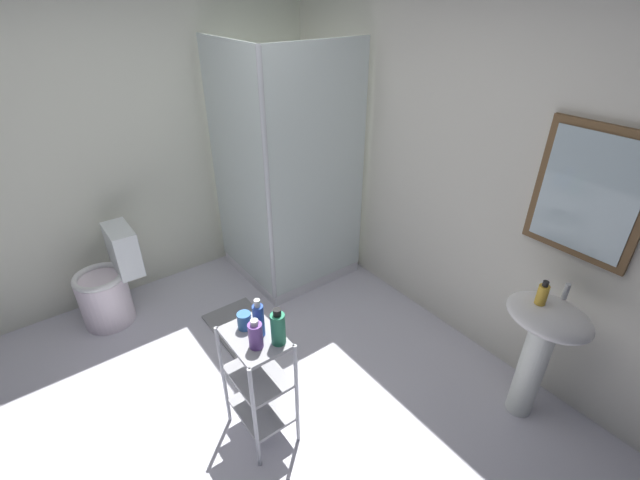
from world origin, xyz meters
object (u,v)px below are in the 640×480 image
(body_wash_bottle_green, at_px, (278,328))
(bath_mat, at_px, (242,327))
(pedestal_sink, at_px, (541,339))
(toilet, at_px, (109,285))
(hand_soap_bottle, at_px, (542,294))
(shower_stall, at_px, (286,229))
(conditioner_bottle_purple, at_px, (256,335))
(shampoo_bottle_blue, at_px, (259,320))
(storage_cart, at_px, (258,378))
(rinse_cup, at_px, (244,321))

(body_wash_bottle_green, distance_m, bath_mat, 1.31)
(pedestal_sink, bearing_deg, bath_mat, -148.73)
(toilet, bearing_deg, body_wash_bottle_green, 16.05)
(hand_soap_bottle, bearing_deg, pedestal_sink, 22.00)
(shower_stall, bearing_deg, pedestal_sink, 9.04)
(conditioner_bottle_purple, height_order, shampoo_bottle_blue, shampoo_bottle_blue)
(storage_cart, relative_size, body_wash_bottle_green, 3.49)
(shower_stall, bearing_deg, hand_soap_bottle, 8.65)
(toilet, relative_size, storage_cart, 1.03)
(toilet, distance_m, hand_soap_bottle, 2.98)
(shower_stall, xyz_separation_m, bath_mat, (0.42, -0.70, -0.45))
(body_wash_bottle_green, height_order, shampoo_bottle_blue, shampoo_bottle_blue)
(hand_soap_bottle, bearing_deg, bath_mat, -148.43)
(rinse_cup, xyz_separation_m, bath_mat, (-0.79, 0.32, -0.78))
(rinse_cup, bearing_deg, bath_mat, 157.61)
(storage_cart, relative_size, bath_mat, 1.23)
(storage_cart, bearing_deg, conditioner_bottle_purple, -19.93)
(body_wash_bottle_green, bearing_deg, storage_cart, -144.36)
(pedestal_sink, xyz_separation_m, toilet, (-2.41, -1.77, -0.26))
(pedestal_sink, height_order, hand_soap_bottle, hand_soap_bottle)
(conditioner_bottle_purple, bearing_deg, shower_stall, 142.50)
(conditioner_bottle_purple, bearing_deg, body_wash_bottle_green, 67.73)
(shower_stall, height_order, rinse_cup, shower_stall)
(bath_mat, bearing_deg, conditioner_bottle_purple, -20.03)
(shampoo_bottle_blue, bearing_deg, shower_stall, 142.68)
(pedestal_sink, relative_size, rinse_cup, 8.70)
(pedestal_sink, relative_size, shampoo_bottle_blue, 3.62)
(shower_stall, distance_m, hand_soap_bottle, 2.13)
(storage_cart, xyz_separation_m, rinse_cup, (-0.09, -0.00, 0.35))
(shower_stall, xyz_separation_m, pedestal_sink, (2.12, 0.34, 0.12))
(body_wash_bottle_green, bearing_deg, hand_soap_bottle, 62.19)
(toilet, xyz_separation_m, shampoo_bottle_blue, (1.59, 0.44, 0.52))
(storage_cart, bearing_deg, shampoo_bottle_blue, 84.36)
(toilet, relative_size, shampoo_bottle_blue, 3.40)
(pedestal_sink, height_order, rinse_cup, rinse_cup)
(pedestal_sink, relative_size, hand_soap_bottle, 5.58)
(bath_mat, bearing_deg, shampoo_bottle_blue, -18.12)
(shower_stall, bearing_deg, rinse_cup, -40.40)
(toilet, bearing_deg, storage_cart, 14.44)
(hand_soap_bottle, relative_size, bath_mat, 0.24)
(shampoo_bottle_blue, bearing_deg, conditioner_bottle_purple, -40.98)
(bath_mat, bearing_deg, body_wash_bottle_green, -13.66)
(hand_soap_bottle, bearing_deg, storage_cart, -120.09)
(shower_stall, relative_size, hand_soap_bottle, 13.77)
(toilet, relative_size, bath_mat, 1.27)
(storage_cart, bearing_deg, shower_stall, 141.73)
(shampoo_bottle_blue, relative_size, rinse_cup, 2.40)
(rinse_cup, bearing_deg, hand_soap_bottle, 57.24)
(pedestal_sink, distance_m, toilet, 3.00)
(toilet, relative_size, hand_soap_bottle, 5.23)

